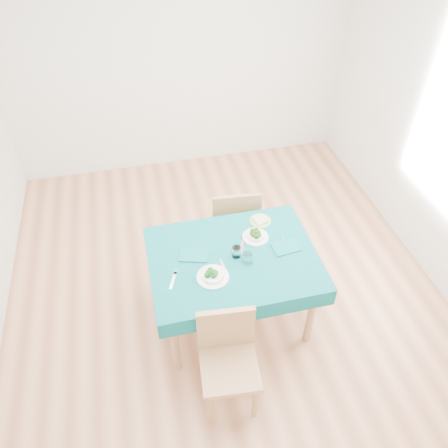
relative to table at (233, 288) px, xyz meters
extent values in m
cube|color=#A76845|center=(-0.01, 0.30, -0.39)|extent=(4.00, 4.50, 0.02)
cube|color=silver|center=(-0.01, 2.55, 0.97)|extent=(4.00, 0.02, 2.70)
cube|color=#085A5E|center=(0.00, 0.00, 0.00)|extent=(1.33, 1.01, 0.76)
cube|color=#A1774B|center=(-0.21, -0.74, 0.14)|extent=(0.45, 0.49, 1.03)
cube|color=#A1774B|center=(0.21, 0.84, 0.18)|extent=(0.50, 0.53, 1.12)
cube|color=silver|center=(-0.50, -0.13, 0.38)|extent=(0.08, 0.17, 0.00)
cube|color=silver|center=(-0.10, -0.10, 0.38)|extent=(0.03, 0.22, 0.00)
cube|color=silver|center=(0.10, 0.11, 0.38)|extent=(0.10, 0.20, 0.00)
cube|color=silver|center=(0.44, 0.03, 0.38)|extent=(0.06, 0.21, 0.00)
cube|color=#0C6567|center=(-0.30, 0.09, 0.39)|extent=(0.26, 0.21, 0.01)
cube|color=#0C6567|center=(0.44, 0.00, 0.39)|extent=(0.23, 0.18, 0.01)
cylinder|color=white|center=(0.03, 0.01, 0.43)|extent=(0.07, 0.07, 0.09)
cylinder|color=white|center=(0.09, -0.08, 0.43)|extent=(0.07, 0.07, 0.09)
cylinder|color=#95BE5C|center=(0.33, 0.36, 0.38)|extent=(0.19, 0.19, 0.01)
cube|color=beige|center=(0.33, 0.36, 0.40)|extent=(0.13, 0.13, 0.02)
camera|label=1|loc=(-0.62, -2.29, 2.90)|focal=35.00mm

